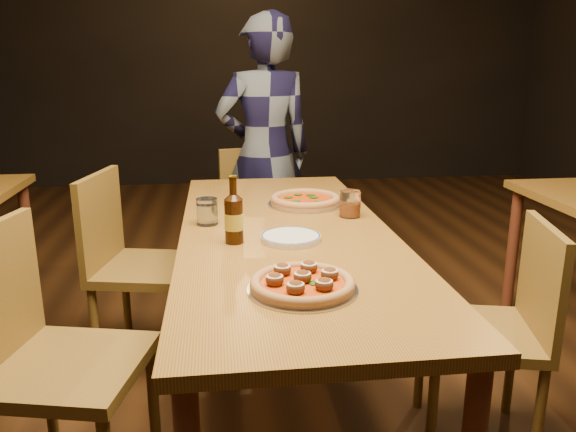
{
  "coord_description": "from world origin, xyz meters",
  "views": [
    {
      "loc": [
        -0.25,
        -2.04,
        1.37
      ],
      "look_at": [
        0.0,
        -0.05,
        0.82
      ],
      "focal_mm": 35.0,
      "sensor_mm": 36.0,
      "label": 1
    }
  ],
  "objects": [
    {
      "name": "ground",
      "position": [
        0.0,
        0.0,
        0.0
      ],
      "size": [
        9.0,
        9.0,
        0.0
      ],
      "primitive_type": "plane",
      "color": "black"
    },
    {
      "name": "table_main",
      "position": [
        0.0,
        0.0,
        0.68
      ],
      "size": [
        0.8,
        2.0,
        0.75
      ],
      "color": "brown",
      "rests_on": "ground"
    },
    {
      "name": "chair_main_nw",
      "position": [
        -0.73,
        -0.43,
        0.48
      ],
      "size": [
        0.53,
        0.53,
        0.95
      ],
      "primitive_type": null,
      "rotation": [
        0.0,
        0.0,
        1.34
      ],
      "color": "brown",
      "rests_on": "ground"
    },
    {
      "name": "chair_main_sw",
      "position": [
        -0.59,
        0.43,
        0.47
      ],
      "size": [
        0.52,
        0.52,
        0.94
      ],
      "primitive_type": null,
      "rotation": [
        0.0,
        0.0,
        1.36
      ],
      "color": "brown",
      "rests_on": "ground"
    },
    {
      "name": "chair_main_e",
      "position": [
        0.66,
        -0.31,
        0.44
      ],
      "size": [
        0.5,
        0.5,
        0.88
      ],
      "primitive_type": null,
      "rotation": [
        0.0,
        0.0,
        -1.81
      ],
      "color": "brown",
      "rests_on": "ground"
    },
    {
      "name": "chair_end",
      "position": [
        0.0,
        1.25,
        0.45
      ],
      "size": [
        0.5,
        0.5,
        0.9
      ],
      "primitive_type": null,
      "rotation": [
        0.0,
        0.0,
        0.22
      ],
      "color": "brown",
      "rests_on": "ground"
    },
    {
      "name": "pizza_meatball",
      "position": [
        -0.03,
        -0.59,
        0.77
      ],
      "size": [
        0.31,
        0.31,
        0.06
      ],
      "rotation": [
        0.0,
        0.0,
        -0.12
      ],
      "color": "#B7B7BF",
      "rests_on": "table_main"
    },
    {
      "name": "pizza_margherita",
      "position": [
        0.13,
        0.39,
        0.77
      ],
      "size": [
        0.34,
        0.34,
        0.04
      ],
      "rotation": [
        0.0,
        0.0,
        -0.12
      ],
      "color": "#B7B7BF",
      "rests_on": "table_main"
    },
    {
      "name": "plate_stack",
      "position": [
        -0.0,
        -0.13,
        0.76
      ],
      "size": [
        0.22,
        0.22,
        0.02
      ],
      "primitive_type": "cylinder",
      "color": "white",
      "rests_on": "table_main"
    },
    {
      "name": "beer_bottle",
      "position": [
        -0.2,
        -0.13,
        0.84
      ],
      "size": [
        0.07,
        0.07,
        0.24
      ],
      "rotation": [
        0.0,
        0.0,
        -0.2
      ],
      "color": "black",
      "rests_on": "table_main"
    },
    {
      "name": "water_glass",
      "position": [
        -0.3,
        0.12,
        0.8
      ],
      "size": [
        0.08,
        0.08,
        0.1
      ],
      "primitive_type": "cylinder",
      "color": "white",
      "rests_on": "table_main"
    },
    {
      "name": "amber_glass",
      "position": [
        0.29,
        0.16,
        0.8
      ],
      "size": [
        0.09,
        0.09,
        0.11
      ],
      "primitive_type": "cylinder",
      "color": "#9A4311",
      "rests_on": "table_main"
    },
    {
      "name": "diner",
      "position": [
        0.03,
        1.35,
        0.83
      ],
      "size": [
        0.67,
        0.51,
        1.65
      ],
      "primitive_type": "imported",
      "rotation": [
        0.0,
        0.0,
        3.34
      ],
      "color": "black",
      "rests_on": "ground"
    }
  ]
}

